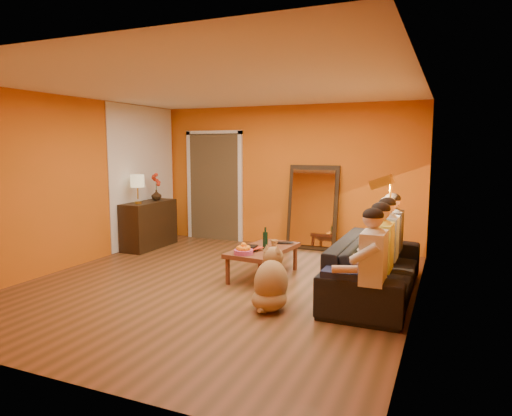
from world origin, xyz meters
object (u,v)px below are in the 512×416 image
at_px(coffee_table, 263,262).
at_px(floor_lamp, 389,232).
at_px(sideboard, 149,225).
at_px(tumbler, 274,243).
at_px(laptop, 284,243).
at_px(person_mid_left, 381,255).
at_px(vase, 156,195).
at_px(wine_bottle, 265,238).
at_px(person_far_left, 373,267).
at_px(mirror_frame, 313,207).
at_px(table_lamp, 138,189).
at_px(person_mid_right, 387,246).
at_px(dog, 271,278).
at_px(sofa, 375,267).
at_px(person_far_right, 393,238).

xyz_separation_m(coffee_table, floor_lamp, (1.68, 0.31, 0.51)).
height_order(sideboard, coffee_table, sideboard).
height_order(tumbler, laptop, tumbler).
height_order(person_mid_left, vase, person_mid_left).
distance_m(floor_lamp, wine_bottle, 1.67).
xyz_separation_m(person_far_left, person_mid_left, (0.00, 0.55, 0.00)).
xyz_separation_m(mirror_frame, person_mid_left, (1.58, -2.65, -0.15)).
relative_size(table_lamp, person_mid_right, 0.42).
bearing_deg(sideboard, laptop, -12.01).
height_order(person_far_left, person_mid_left, same).
bearing_deg(laptop, wine_bottle, -128.19).
bearing_deg(vase, sideboard, -90.00).
relative_size(mirror_frame, coffee_table, 1.25).
height_order(table_lamp, laptop, table_lamp).
relative_size(mirror_frame, person_far_left, 1.25).
distance_m(coffee_table, dog, 1.31).
bearing_deg(person_mid_left, person_mid_right, 90.00).
height_order(table_lamp, vase, table_lamp).
xyz_separation_m(wine_bottle, vase, (-2.71, 1.25, 0.37)).
distance_m(floor_lamp, vase, 4.44).
height_order(mirror_frame, laptop, mirror_frame).
xyz_separation_m(mirror_frame, vase, (-2.79, -0.83, 0.19)).
bearing_deg(coffee_table, vase, 161.54).
height_order(dog, tumbler, dog).
xyz_separation_m(dog, person_mid_left, (1.13, 0.55, 0.25)).
height_order(table_lamp, person_mid_right, table_lamp).
relative_size(sofa, person_far_left, 1.93).
xyz_separation_m(sideboard, floor_lamp, (4.34, -0.65, 0.29)).
distance_m(person_far_left, tumbler, 2.05).
distance_m(person_far_left, laptop, 2.16).
xyz_separation_m(coffee_table, person_far_right, (1.71, 0.49, 0.40)).
bearing_deg(person_far_right, coffee_table, -164.03).
height_order(person_mid_right, tumbler, person_mid_right).
bearing_deg(tumbler, wine_bottle, -112.38).
bearing_deg(vase, wine_bottle, -24.83).
height_order(floor_lamp, person_far_right, floor_lamp).
xyz_separation_m(mirror_frame, coffee_table, (-0.13, -2.03, -0.55)).
distance_m(sofa, tumbler, 1.49).
relative_size(coffee_table, vase, 6.31).
distance_m(person_far_left, person_far_right, 1.65).
bearing_deg(wine_bottle, dog, -64.76).
bearing_deg(laptop, sideboard, 147.80).
bearing_deg(tumbler, person_mid_right, -6.51).
relative_size(person_mid_right, tumbler, 11.08).
relative_size(sideboard, person_far_right, 0.97).
relative_size(table_lamp, coffee_table, 0.42).
height_order(mirror_frame, sideboard, mirror_frame).
xyz_separation_m(mirror_frame, wine_bottle, (-0.08, -2.08, -0.18)).
xyz_separation_m(sofa, person_mid_right, (0.13, 0.10, 0.27)).
bearing_deg(sideboard, person_mid_left, -19.71).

